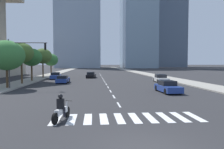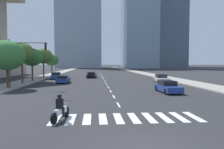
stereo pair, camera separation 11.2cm
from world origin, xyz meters
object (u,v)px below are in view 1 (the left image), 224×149
Objects in this scene: sedan_black_1 at (91,75)px; street_tree_fourth at (43,56)px; street_tree_second at (21,53)px; traffic_signal_far at (23,55)px; sedan_blue_4 at (168,87)px; sedan_blue_2 at (63,79)px; sedan_blue_3 at (56,76)px; motorcycle_trailing at (61,110)px; street_tree_fifth at (51,60)px; street_tree_third at (32,57)px; street_tree_nearest at (7,55)px; sedan_white_0 at (161,79)px.

sedan_black_1 is 0.79× the size of street_tree_fourth.
traffic_signal_far is at bearing -70.15° from street_tree_second.
sedan_blue_4 is 30.57m from street_tree_fourth.
sedan_blue_3 is at bearing 18.13° from sedan_blue_2.
motorcycle_trailing is 0.46× the size of sedan_blue_3.
traffic_signal_far reaches higher than motorcycle_trailing.
street_tree_second is (-2.11, 5.84, 0.46)m from traffic_signal_far.
motorcycle_trailing is at bearing -44.31° from sedan_blue_4.
motorcycle_trailing is 0.50× the size of sedan_blue_2.
street_tree_fourth reaches higher than street_tree_fifth.
street_tree_second is (-18.64, 10.35, 4.09)m from sedan_blue_4.
street_tree_second is 5.23m from street_tree_third.
sedan_blue_3 is 5.81m from street_tree_fourth.
sedan_white_0 is at bearing 19.21° from street_tree_nearest.
motorcycle_trailing is 0.37× the size of street_tree_nearest.
street_tree_nearest is 10.70m from street_tree_third.
street_tree_fourth reaches higher than street_tree_second.
sedan_blue_2 is at bearing -74.18° from street_tree_fifth.
traffic_signal_far is at bearing 170.85° from sedan_blue_3.
traffic_signal_far is at bearing 39.30° from motorcycle_trailing.
street_tree_nearest is at bearing 144.08° from sedan_blue_2.
sedan_blue_3 is 0.80× the size of traffic_signal_far.
sedan_white_0 is 1.09× the size of sedan_blue_2.
street_tree_fifth reaches higher than sedan_blue_4.
street_tree_fifth is (0.00, 27.76, -0.11)m from street_tree_nearest.
street_tree_third is at bearing 90.00° from street_tree_nearest.
sedan_white_0 is 25.02m from street_tree_fourth.
sedan_blue_3 is 26.19m from sedan_blue_4.
sedan_blue_2 is 0.71× the size of street_tree_fourth.
street_tree_fifth is at bearing 16.94° from sedan_blue_2.
street_tree_third is (0.00, 10.70, 0.05)m from street_tree_nearest.
street_tree_third is (-21.89, 3.07, 3.59)m from sedan_white_0.
traffic_signal_far is at bearing 156.65° from sedan_blue_2.
street_tree_second reaches higher than sedan_black_1.
street_tree_nearest is at bearing 163.45° from sedan_blue_3.
motorcycle_trailing reaches higher than sedan_black_1.
traffic_signal_far is (-19.78, -7.98, 3.63)m from sedan_white_0.
street_tree_second is (0.00, 5.49, 0.55)m from street_tree_nearest.
sedan_black_1 is (-11.78, 11.73, -0.01)m from sedan_white_0.
sedan_blue_2 is 0.80× the size of street_tree_fifth.
street_tree_nearest is (-10.11, -19.36, 3.55)m from sedan_black_1.
sedan_black_1 is at bearing 1.91° from street_tree_fourth.
sedan_black_1 is at bearing 40.58° from street_tree_third.
street_tree_second is at bearing -90.00° from street_tree_fifth.
street_tree_second is at bearing 158.17° from sedan_blue_3.
sedan_blue_4 is at bearing -29.04° from street_tree_second.
traffic_signal_far is (-3.61, -7.93, 3.67)m from sedan_blue_2.
traffic_signal_far reaches higher than sedan_white_0.
sedan_white_0 is at bearing -88.71° from sedan_blue_2.
street_tree_fifth is (-10.11, 8.40, 3.44)m from sedan_black_1.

